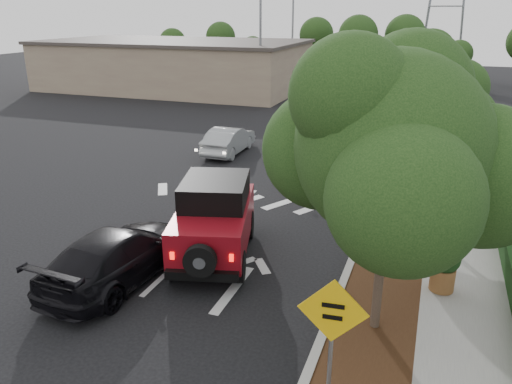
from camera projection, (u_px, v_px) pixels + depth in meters
The scene contains 19 objects.
ground at pixel (164, 276), 13.32m from camera, with size 120.00×120.00×0.00m, color black.
curb at pixel (389, 166), 22.40m from camera, with size 0.20×70.00×0.15m, color #9E9B93.
planting_strip at pixel (412, 169), 22.08m from camera, with size 1.80×70.00×0.12m, color black.
sidewalk at pixel (457, 173), 21.47m from camera, with size 2.00×70.00×0.12m, color gray.
hedge at pixel (494, 169), 20.90m from camera, with size 0.80×70.00×0.80m, color black.
commercial_building at pixel (175, 66), 44.23m from camera, with size 22.00×12.00×4.00m, color #866F5D.
transmission_tower at pixel (438, 75), 53.73m from camera, with size 7.00×4.00×28.00m, color slate, non-canonical shape.
street_tree_near at pixel (374, 330), 11.08m from camera, with size 3.80×3.80×5.92m, color black, non-canonical shape.
street_tree_mid at pixel (401, 215), 17.25m from camera, with size 3.20×3.20×5.32m, color black, non-canonical shape.
street_tree_far at pixel (413, 164), 22.98m from camera, with size 3.40×3.40×5.62m, color black, non-canonical shape.
light_pole_a at pixel (260, 102), 38.34m from camera, with size 2.00×0.22×9.00m, color slate, non-canonical shape.
light_pole_b at pixel (291, 81), 49.25m from camera, with size 2.00×0.22×9.00m, color slate, non-canonical shape.
red_jeep at pixel (215, 217), 14.19m from camera, with size 2.93×4.57×2.24m.
silver_suv_ahead at pixel (335, 162), 20.92m from camera, with size 2.25×4.88×1.36m, color #9A9CA1.
black_suv_oncoming at pixel (119, 255), 12.96m from camera, with size 1.97×4.83×1.40m, color black.
silver_sedan_oncoming at pixel (229, 140), 24.49m from camera, with size 1.39×3.98×1.31m, color #9B9EA2.
parked_suv at pixel (244, 90), 38.84m from camera, with size 1.90×4.72×1.61m, color #B0B4B8.
speed_hump_sign at pixel (332, 327), 8.28m from camera, with size 1.18×0.14×2.51m.
terracotta_planter at pixel (445, 263), 12.18m from camera, with size 0.75×0.75×1.30m.
Camera 1 is at (6.33, -10.18, 6.69)m, focal length 35.00 mm.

